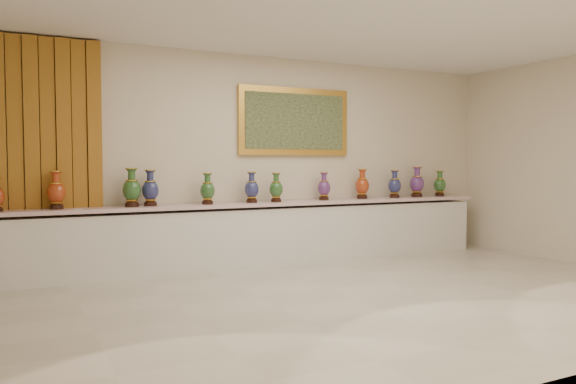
# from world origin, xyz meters

# --- Properties ---
(ground) EXTENTS (8.00, 8.00, 0.00)m
(ground) POSITION_xyz_m (0.00, 0.00, 0.00)
(ground) COLOR beige
(ground) RESTS_ON ground
(room) EXTENTS (8.00, 8.00, 8.00)m
(room) POSITION_xyz_m (-2.46, 2.44, 1.59)
(room) COLOR beige
(room) RESTS_ON ground
(counter) EXTENTS (7.28, 0.48, 0.90)m
(counter) POSITION_xyz_m (0.00, 2.27, 0.44)
(counter) COLOR white
(counter) RESTS_ON ground
(vase_1) EXTENTS (0.28, 0.28, 0.46)m
(vase_1) POSITION_xyz_m (-2.78, 2.28, 1.11)
(vase_1) COLOR black
(vase_1) RESTS_ON counter
(vase_2) EXTENTS (0.30, 0.30, 0.49)m
(vase_2) POSITION_xyz_m (-1.90, 2.23, 1.12)
(vase_2) COLOR black
(vase_2) RESTS_ON counter
(vase_3) EXTENTS (0.25, 0.25, 0.47)m
(vase_3) POSITION_xyz_m (-1.65, 2.27, 1.11)
(vase_3) COLOR black
(vase_3) RESTS_ON counter
(vase_4) EXTENTS (0.23, 0.23, 0.42)m
(vase_4) POSITION_xyz_m (-0.90, 2.23, 1.09)
(vase_4) COLOR black
(vase_4) RESTS_ON counter
(vase_5) EXTENTS (0.25, 0.25, 0.43)m
(vase_5) POSITION_xyz_m (-0.24, 2.25, 1.09)
(vase_5) COLOR black
(vase_5) RESTS_ON counter
(vase_6) EXTENTS (0.25, 0.25, 0.42)m
(vase_6) POSITION_xyz_m (0.12, 2.21, 1.09)
(vase_6) COLOR black
(vase_6) RESTS_ON counter
(vase_7) EXTENTS (0.20, 0.20, 0.42)m
(vase_7) POSITION_xyz_m (0.95, 2.27, 1.09)
(vase_7) COLOR black
(vase_7) RESTS_ON counter
(vase_8) EXTENTS (0.26, 0.26, 0.46)m
(vase_8) POSITION_xyz_m (1.63, 2.27, 1.11)
(vase_8) COLOR black
(vase_8) RESTS_ON counter
(vase_9) EXTENTS (0.21, 0.21, 0.44)m
(vase_9) POSITION_xyz_m (2.24, 2.25, 1.10)
(vase_9) COLOR black
(vase_9) RESTS_ON counter
(vase_10) EXTENTS (0.29, 0.29, 0.50)m
(vase_10) POSITION_xyz_m (2.69, 2.25, 1.12)
(vase_10) COLOR black
(vase_10) RESTS_ON counter
(vase_11) EXTENTS (0.20, 0.20, 0.43)m
(vase_11) POSITION_xyz_m (3.18, 2.26, 1.09)
(vase_11) COLOR black
(vase_11) RESTS_ON counter
(label_card) EXTENTS (0.10, 0.06, 0.00)m
(label_card) POSITION_xyz_m (-2.55, 2.13, 0.90)
(label_card) COLOR white
(label_card) RESTS_ON counter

